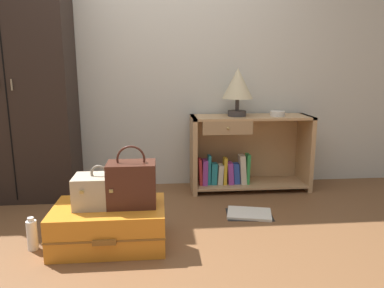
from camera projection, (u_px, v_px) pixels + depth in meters
The scene contains 11 objects.
ground_plane at pixel (149, 258), 2.23m from camera, with size 9.00×9.00×0.00m, color brown.
back_wall at pixel (150, 51), 3.42m from camera, with size 6.40×0.10×2.60m, color beige.
wardrobe at pixel (16, 83), 3.09m from camera, with size 0.93×0.47×2.03m.
bookshelf at pixel (244, 153), 3.46m from camera, with size 1.12×0.39×0.71m.
table_lamp at pixel (238, 85), 3.29m from camera, with size 0.28×0.28×0.44m.
bowl at pixel (277, 114), 3.35m from camera, with size 0.14×0.14×0.05m, color silver.
suitcase_large at pixel (110, 225), 2.38m from camera, with size 0.73×0.49×0.27m.
train_case at pixel (100, 191), 2.34m from camera, with size 0.32×0.23×0.27m.
handbag at pixel (132, 184), 2.34m from camera, with size 0.31×0.20×0.40m.
bottle at pixel (32, 235), 2.32m from camera, with size 0.07×0.07×0.22m.
open_book_on_floor at pixel (249, 214), 2.88m from camera, with size 0.39×0.32×0.02m.
Camera 1 is at (0.08, -2.05, 1.15)m, focal length 33.88 mm.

